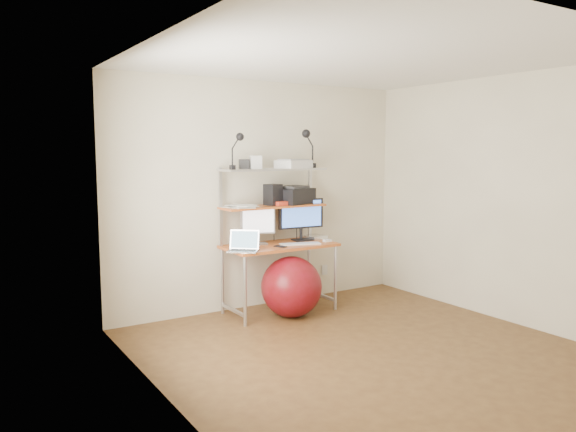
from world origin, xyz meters
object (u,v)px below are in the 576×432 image
monitor_silver (258,223)px  printer (295,195)px  monitor_black (301,216)px  laptop (244,247)px  exercise_ball (291,287)px

monitor_silver → printer: (0.49, 0.02, 0.28)m
printer → monitor_silver: bearing=164.6°
monitor_black → printer: size_ratio=1.13×
monitor_black → laptop: size_ratio=1.45×
monitor_silver → monitor_black: (0.54, -0.03, 0.05)m
printer → exercise_ball: printer is taller
monitor_black → laptop: monitor_black is taller
monitor_black → laptop: 0.92m
monitor_black → laptop: bearing=-158.9°
exercise_ball → laptop: bearing=170.7°
monitor_silver → printer: 0.56m
laptop → printer: printer is taller
monitor_silver → laptop: bearing=-123.3°
monitor_black → monitor_silver: bearing=-178.8°
laptop → exercise_ball: 0.70m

